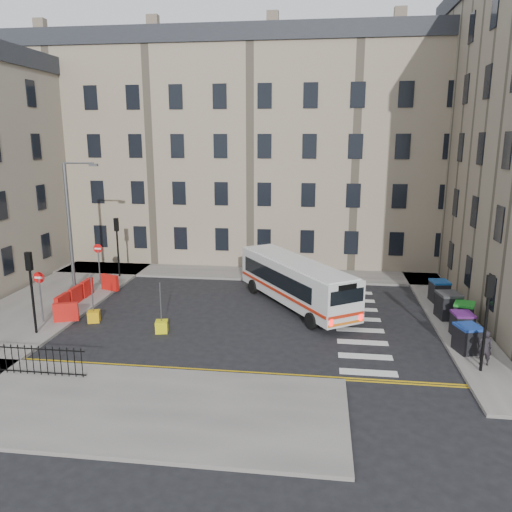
% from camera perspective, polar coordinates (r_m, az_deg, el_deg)
% --- Properties ---
extents(ground, '(120.00, 120.00, 0.00)m').
position_cam_1_polar(ground, '(27.37, 3.19, -7.12)').
color(ground, black).
rests_on(ground, ground).
extents(pavement_north, '(36.00, 3.20, 0.15)m').
position_cam_1_polar(pavement_north, '(36.32, -5.26, -1.86)').
color(pavement_north, slate).
rests_on(pavement_north, ground).
extents(pavement_east, '(2.40, 26.00, 0.15)m').
position_cam_1_polar(pavement_east, '(31.89, 20.16, -4.81)').
color(pavement_east, slate).
rests_on(pavement_east, ground).
extents(pavement_west, '(6.00, 22.00, 0.15)m').
position_cam_1_polar(pavement_west, '(32.35, -22.32, -4.75)').
color(pavement_west, slate).
rests_on(pavement_west, ground).
extents(pavement_sw, '(20.00, 6.00, 0.15)m').
position_cam_1_polar(pavement_sw, '(20.25, -20.14, -15.45)').
color(pavement_sw, slate).
rests_on(pavement_sw, ground).
extents(terrace_north, '(38.30, 10.80, 17.20)m').
position_cam_1_polar(terrace_north, '(42.03, -4.79, 12.00)').
color(terrace_north, gray).
rests_on(terrace_north, ground).
extents(traffic_light_east, '(0.28, 0.22, 4.10)m').
position_cam_1_polar(traffic_light_east, '(22.23, 24.93, -5.45)').
color(traffic_light_east, black).
rests_on(traffic_light_east, pavement_east).
extents(traffic_light_nw, '(0.28, 0.22, 4.10)m').
position_cam_1_polar(traffic_light_nw, '(35.56, -15.59, 2.00)').
color(traffic_light_nw, black).
rests_on(traffic_light_nw, pavement_west).
extents(traffic_light_sw, '(0.28, 0.22, 4.10)m').
position_cam_1_polar(traffic_light_sw, '(26.48, -24.34, -2.51)').
color(traffic_light_sw, black).
rests_on(traffic_light_sw, pavement_west).
extents(streetlamp, '(0.50, 0.22, 8.14)m').
position_cam_1_polar(streetlamp, '(31.74, -20.54, 3.02)').
color(streetlamp, '#595B5E').
rests_on(streetlamp, pavement_west).
extents(no_entry_north, '(0.60, 0.08, 3.00)m').
position_cam_1_polar(no_entry_north, '(34.14, -17.57, 0.04)').
color(no_entry_north, '#595B5E').
rests_on(no_entry_north, pavement_west).
extents(no_entry_south, '(0.60, 0.08, 3.00)m').
position_cam_1_polar(no_entry_south, '(28.17, -23.48, -3.20)').
color(no_entry_south, '#595B5E').
rests_on(no_entry_south, pavement_west).
extents(roadworks_barriers, '(1.66, 6.26, 1.00)m').
position_cam_1_polar(roadworks_barriers, '(30.76, -19.36, -4.28)').
color(roadworks_barriers, red).
rests_on(roadworks_barriers, pavement_west).
extents(bus, '(7.29, 9.39, 2.67)m').
position_cam_1_polar(bus, '(28.86, 4.53, -2.83)').
color(bus, silver).
rests_on(bus, ground).
extents(wheelie_bin_a, '(1.26, 1.36, 1.24)m').
position_cam_1_polar(wheelie_bin_a, '(24.63, 23.03, -8.66)').
color(wheelie_bin_a, black).
rests_on(wheelie_bin_a, pavement_east).
extents(wheelie_bin_b, '(1.03, 1.16, 1.18)m').
position_cam_1_polar(wheelie_bin_b, '(26.38, 22.49, -7.23)').
color(wheelie_bin_b, black).
rests_on(wheelie_bin_b, pavement_east).
extents(wheelie_bin_c, '(1.29, 1.37, 1.23)m').
position_cam_1_polar(wheelie_bin_c, '(27.81, 22.64, -6.15)').
color(wheelie_bin_c, black).
rests_on(wheelie_bin_c, pavement_east).
extents(wheelie_bin_d, '(1.28, 1.42, 1.39)m').
position_cam_1_polar(wheelie_bin_d, '(28.67, 21.10, -5.27)').
color(wheelie_bin_d, black).
rests_on(wheelie_bin_d, pavement_east).
extents(wheelie_bin_e, '(1.14, 1.26, 1.25)m').
position_cam_1_polar(wheelie_bin_e, '(31.35, 20.21, -3.77)').
color(wheelie_bin_e, black).
rests_on(wheelie_bin_e, pavement_east).
extents(pedestrian, '(0.59, 0.41, 1.54)m').
position_cam_1_polar(pedestrian, '(23.50, 24.71, -9.51)').
color(pedestrian, black).
rests_on(pedestrian, pavement_east).
extents(bollard_yellow, '(0.75, 0.75, 0.60)m').
position_cam_1_polar(bollard_yellow, '(28.10, -18.03, -6.58)').
color(bollard_yellow, '#D79A0B').
rests_on(bollard_yellow, ground).
extents(bollard_chevron, '(0.71, 0.71, 0.60)m').
position_cam_1_polar(bollard_chevron, '(25.81, -10.72, -7.92)').
color(bollard_chevron, '#D4CE0C').
rests_on(bollard_chevron, ground).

